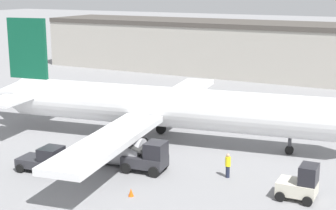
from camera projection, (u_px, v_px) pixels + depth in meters
name	position (u px, v px, depth m)	size (l,w,h in m)	color
ground_plane	(168.00, 142.00, 45.33)	(400.00, 400.00, 0.00)	gray
terminal_building	(246.00, 49.00, 78.73)	(66.48, 11.89, 8.10)	#ADA89E
airplane	(158.00, 107.00, 44.92)	(35.82, 32.62, 10.55)	silver
ground_crew_worker	(228.00, 165.00, 36.74)	(0.39, 0.39, 1.80)	#1E2338
baggage_tug	(301.00, 184.00, 32.95)	(2.51, 2.11, 2.39)	beige
belt_loader_truck	(148.00, 157.00, 37.87)	(3.35, 2.46, 2.34)	#2D2D33
pushback_tug	(44.00, 160.00, 38.06)	(3.52, 2.48, 1.89)	#2D2D33
safety_cone_near	(131.00, 192.00, 33.58)	(0.36, 0.36, 0.55)	#EF590F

